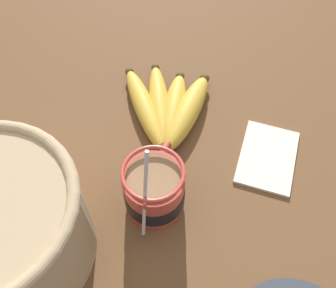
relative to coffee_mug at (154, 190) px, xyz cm
name	(u,v)px	position (x,y,z in cm)	size (l,w,h in cm)	color
table	(157,192)	(2.66, 0.53, -6.02)	(121.48, 121.48, 3.51)	brown
coffee_mug	(154,190)	(0.00, 0.00, 0.00)	(13.96, 8.97, 17.18)	#B23D33
banana_bunch	(167,109)	(16.79, 2.76, -2.39)	(20.45, 17.59, 4.29)	#4C381E
napkin	(267,157)	(12.68, -15.60, -3.96)	(13.05, 9.41, 0.60)	beige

